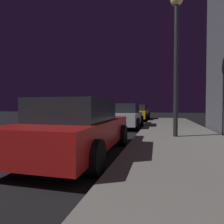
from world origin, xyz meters
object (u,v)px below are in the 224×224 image
object	(u,v)px
car_red	(78,128)
car_silver	(125,116)
car_yellow_cab	(137,113)
street_lamp	(176,42)

from	to	relation	value
car_red	car_silver	distance (m)	6.48
car_red	car_yellow_cab	size ratio (longest dim) A/B	0.97
car_red	car_silver	world-z (taller)	same
car_yellow_cab	car_red	bearing A→B (deg)	-90.00
car_silver	car_red	bearing A→B (deg)	-89.99
car_yellow_cab	car_silver	bearing A→B (deg)	-90.00
car_silver	street_lamp	xyz separation A→B (m)	(2.59, -3.73, 2.90)
car_silver	street_lamp	size ratio (longest dim) A/B	0.83
car_yellow_cab	street_lamp	size ratio (longest dim) A/B	0.87
car_yellow_cab	street_lamp	world-z (taller)	street_lamp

